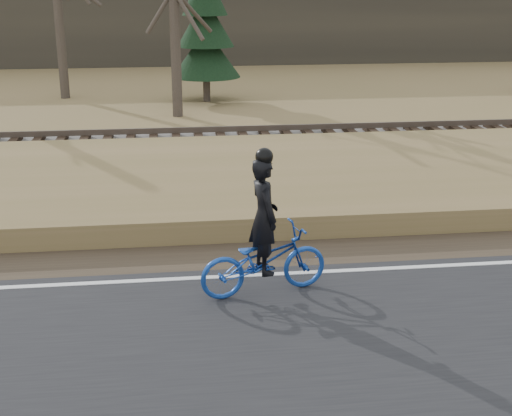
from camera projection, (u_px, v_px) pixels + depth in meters
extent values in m
cube|color=silver|center=(509.00, 262.00, 11.95)|extent=(120.00, 0.12, 0.01)
cube|color=#473A2B|center=(483.00, 244.00, 12.90)|extent=(120.00, 1.60, 0.04)
cube|color=olive|center=(426.00, 186.00, 15.67)|extent=(120.00, 5.00, 0.44)
cube|color=slate|center=(377.00, 147.00, 19.25)|extent=(120.00, 3.00, 0.45)
cube|color=black|center=(378.00, 136.00, 19.16)|extent=(120.00, 2.40, 0.14)
cube|color=brown|center=(386.00, 136.00, 18.43)|extent=(120.00, 0.07, 0.15)
cube|color=brown|center=(371.00, 125.00, 19.79)|extent=(120.00, 0.07, 0.15)
cube|color=#383328|center=(266.00, 6.00, 39.12)|extent=(120.00, 4.00, 6.00)
imported|color=#17419F|center=(264.00, 261.00, 10.67)|extent=(2.08, 1.10, 1.04)
imported|color=black|center=(264.00, 216.00, 10.45)|extent=(0.55, 0.71, 1.75)
sphere|color=black|center=(264.00, 157.00, 10.17)|extent=(0.26, 0.26, 0.26)
cylinder|color=#473E34|center=(207.00, 85.00, 27.24)|extent=(0.28, 0.28, 1.24)
cone|color=black|center=(206.00, 53.00, 26.86)|extent=(2.60, 2.60, 1.81)
cone|color=black|center=(205.00, 22.00, 26.51)|extent=(2.15, 2.15, 1.81)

